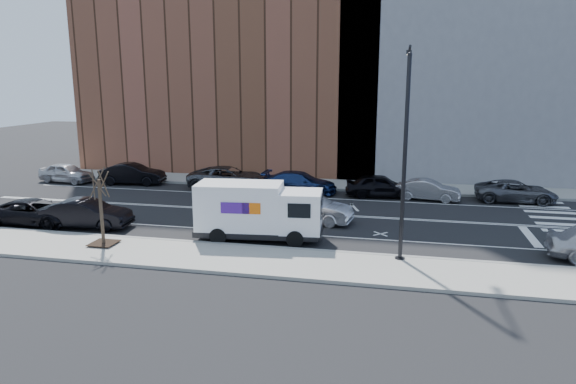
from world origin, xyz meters
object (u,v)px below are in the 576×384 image
at_px(far_parked_a, 66,173).
at_px(driving_sedan, 309,208).
at_px(fedex_van, 258,211).
at_px(far_parked_b, 133,174).

distance_m(far_parked_a, driving_sedan, 22.07).
xyz_separation_m(fedex_van, driving_sedan, (1.96, 3.81, -0.71)).
relative_size(fedex_van, far_parked_a, 1.46).
distance_m(fedex_van, far_parked_b, 17.69).
relative_size(far_parked_a, far_parked_b, 0.91).
bearing_deg(fedex_van, far_parked_a, 143.56).
distance_m(far_parked_a, far_parked_b, 5.52).
bearing_deg(far_parked_b, fedex_van, -138.14).
xyz_separation_m(fedex_van, far_parked_a, (-18.81, 11.25, -0.76)).
distance_m(far_parked_b, driving_sedan, 17.16).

